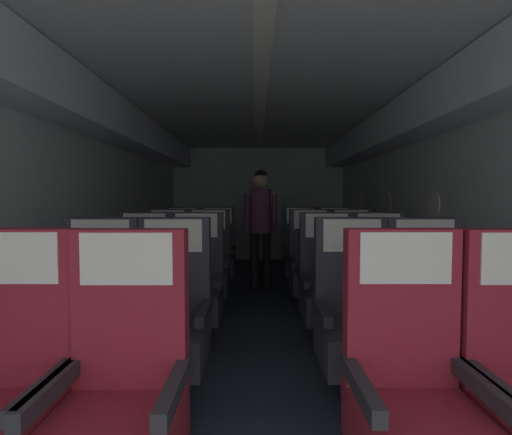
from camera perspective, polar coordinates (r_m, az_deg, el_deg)
ground at (r=3.85m, az=0.56°, el=-15.27°), size 3.54×8.09×0.02m
fuselage_shell at (r=3.94m, az=0.54°, el=8.79°), size 3.42×7.74×2.20m
seat_a_left_aisle at (r=1.63m, az=-19.38°, el=-24.11°), size 0.47×0.52×1.07m
seat_a_right_window at (r=1.68m, az=21.91°, el=-23.41°), size 0.47×0.52×1.07m
seat_b_left_window at (r=2.56m, az=-22.48°, el=-14.05°), size 0.47×0.52×1.07m
seat_b_left_aisle at (r=2.46m, az=-12.45°, el=-14.65°), size 0.47×0.52×1.07m
seat_b_right_aisle at (r=2.60m, az=24.03°, el=-13.88°), size 0.47×0.52×1.07m
seat_b_right_window at (r=2.48m, az=14.19°, el=-14.52°), size 0.47×0.52×1.07m
seat_c_left_window at (r=3.40m, az=-16.41°, el=-9.76°), size 0.47×0.52×1.07m
seat_c_left_aisle at (r=3.29m, az=-8.98°, el=-10.10°), size 0.47×0.52×1.07m
seat_c_right_aisle at (r=3.42m, az=17.78°, el=-9.72°), size 0.47×0.52×1.07m
seat_c_right_window at (r=3.30m, az=10.45°, el=-10.08°), size 0.47×0.52×1.07m
seat_d_left_window at (r=4.25m, az=-13.03°, el=-7.19°), size 0.47×0.52×1.07m
seat_d_left_aisle at (r=4.15m, az=-7.12°, el=-7.36°), size 0.47×0.52×1.07m
seat_d_right_aisle at (r=4.26m, az=13.88°, el=-7.17°), size 0.47×0.52×1.07m
seat_d_right_window at (r=4.19m, az=8.01°, el=-7.29°), size 0.47×0.52×1.07m
seat_e_left_window at (r=5.10m, az=-10.85°, el=-5.48°), size 0.47×0.52×1.07m
seat_e_left_aisle at (r=5.06m, az=-5.73°, el=-5.52°), size 0.47×0.52×1.07m
seat_e_right_aisle at (r=5.14m, az=11.57°, el=-5.43°), size 0.47×0.52×1.07m
seat_e_right_window at (r=5.05m, az=6.48°, el=-5.53°), size 0.47×0.52×1.07m
flight_attendant at (r=5.12m, az=0.60°, el=0.20°), size 0.43×0.28×1.55m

